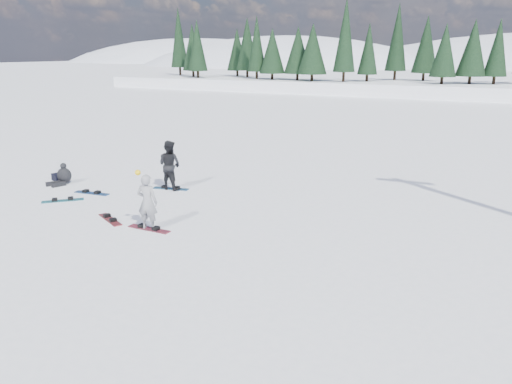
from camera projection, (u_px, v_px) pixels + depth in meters
ground at (133, 210)px, 17.61m from camera, size 420.00×420.00×0.00m
alpine_backdrop at (446, 104)px, 188.36m from camera, size 412.50×227.00×53.20m
snowboarder_woman at (147, 202)px, 15.50m from camera, size 0.73×0.57×1.94m
snowboarder_man at (170, 165)px, 20.07m from camera, size 1.00×0.79×2.00m
seated_rider at (63, 176)px, 21.07m from camera, size 0.80×1.15×0.89m
gear_bag at (57, 177)px, 21.65m from camera, size 0.52×0.42×0.30m
snowboard_woman at (149, 229)px, 15.74m from camera, size 1.50×0.29×0.03m
snowboard_man at (171, 189)px, 20.34m from camera, size 1.52×0.62×0.03m
snowboard_loose_c at (92, 193)px, 19.70m from camera, size 1.52×0.47×0.03m
snowboard_loose_b at (110, 220)px, 16.62m from camera, size 1.46×0.93×0.03m
snowboard_loose_a at (63, 201)px, 18.72m from camera, size 1.27×1.24×0.03m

